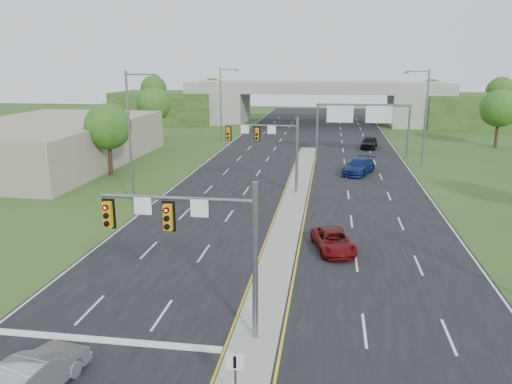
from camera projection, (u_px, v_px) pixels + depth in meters
The scene contains 24 objects.
ground at pixel (255, 340), 21.45m from camera, with size 240.00×240.00×0.00m, color #273F16.
road at pixel (302, 171), 54.96m from camera, with size 24.00×160.00×0.02m, color black.
median at pixel (295, 199), 43.45m from camera, with size 2.00×54.00×0.16m, color gray.
lane_markings at pixel (293, 184), 49.22m from camera, with size 23.72×160.00×0.01m.
signal_mast_near at pixel (201, 234), 20.52m from camera, with size 6.62×0.60×7.00m.
signal_mast_far at pixel (272, 142), 44.46m from camera, with size 6.62×0.60×7.00m.
keep_right_sign at pixel (235, 371), 16.74m from camera, with size 0.60×0.13×2.20m.
sign_gantry at pixel (362, 115), 62.20m from camera, with size 11.58×0.44×6.67m.
overpass at pixel (316, 106), 97.17m from camera, with size 80.00×14.00×8.10m.
lightpole_l_mid at pixel (132, 132), 40.97m from camera, with size 2.85×0.25×11.00m.
lightpole_l_far at pixel (222, 101), 74.49m from camera, with size 2.85×0.25×11.00m.
lightpole_r_far at pixel (424, 113), 56.33m from camera, with size 2.85×0.25×11.00m.
tree_l_near at pixel (108, 127), 51.74m from camera, with size 4.80×4.80×7.60m.
tree_l_mid at pixel (154, 104), 76.17m from camera, with size 5.20×5.20×8.12m.
tree_r_mid at pixel (500, 108), 69.03m from camera, with size 5.20×5.20×8.12m.
tree_back_a at pixel (154, 89), 115.43m from camera, with size 6.00×6.00×8.85m.
tree_back_b at pixel (213, 91), 113.51m from camera, with size 5.60×5.60×8.32m.
tree_back_c at pixel (431, 92), 106.66m from camera, with size 5.60×5.60×8.32m.
tree_back_d at pixel (501, 91), 104.58m from camera, with size 6.00×6.00×8.85m.
commercial_building at pixel (48, 143), 58.62m from camera, with size 18.00×30.00×5.00m, color gray.
car_silver at pixel (33, 376), 17.69m from camera, with size 1.61×4.62×1.52m, color gray.
car_far_a at pixel (333, 241), 31.52m from camera, with size 2.15×4.66×1.29m, color #5E090A.
car_far_b at pixel (359, 166), 53.42m from camera, with size 2.28×5.60×1.62m, color #0E1954.
car_far_c at pixel (369, 142), 69.56m from camera, with size 2.01×4.99×1.70m, color black.
Camera 1 is at (2.86, -18.96, 11.55)m, focal length 35.00 mm.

